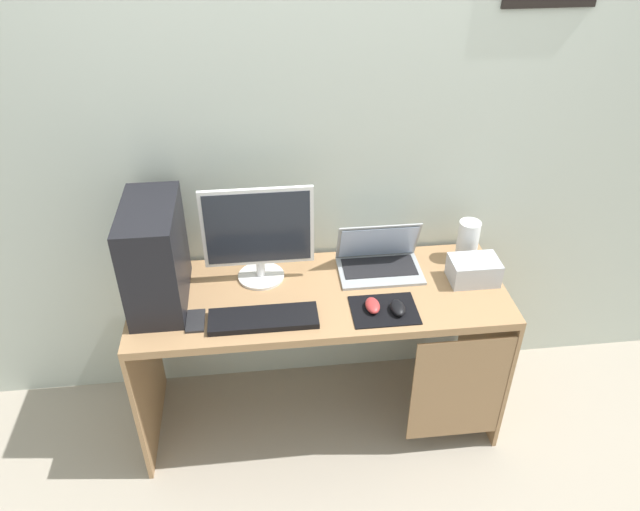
# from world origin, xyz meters

# --- Properties ---
(ground_plane) EXTENTS (8.00, 8.00, 0.00)m
(ground_plane) POSITION_xyz_m (0.00, 0.00, 0.00)
(ground_plane) COLOR #9E9384
(wall_back) EXTENTS (4.00, 0.05, 2.60)m
(wall_back) POSITION_xyz_m (0.00, 0.32, 1.30)
(wall_back) COLOR beige
(wall_back) RESTS_ON ground_plane
(desk) EXTENTS (1.53, 0.57, 0.72)m
(desk) POSITION_xyz_m (0.02, -0.01, 0.58)
(desk) COLOR #A37A51
(desk) RESTS_ON ground_plane
(pc_tower) EXTENTS (0.21, 0.41, 0.42)m
(pc_tower) POSITION_xyz_m (-0.64, 0.02, 0.94)
(pc_tower) COLOR black
(pc_tower) RESTS_ON desk
(monitor) EXTENTS (0.45, 0.19, 0.43)m
(monitor) POSITION_xyz_m (-0.24, 0.12, 0.94)
(monitor) COLOR white
(monitor) RESTS_ON desk
(laptop) EXTENTS (0.35, 0.23, 0.21)m
(laptop) POSITION_xyz_m (0.27, 0.14, 0.77)
(laptop) COLOR #9EA3A8
(laptop) RESTS_ON desk
(speaker) EXTENTS (0.09, 0.09, 0.19)m
(speaker) POSITION_xyz_m (0.67, 0.17, 0.82)
(speaker) COLOR white
(speaker) RESTS_ON desk
(projector) EXTENTS (0.20, 0.14, 0.10)m
(projector) POSITION_xyz_m (0.65, 0.01, 0.78)
(projector) COLOR #B7BCC6
(projector) RESTS_ON desk
(keyboard) EXTENTS (0.42, 0.14, 0.02)m
(keyboard) POSITION_xyz_m (-0.24, -0.16, 0.74)
(keyboard) COLOR black
(keyboard) RESTS_ON desk
(mousepad) EXTENTS (0.26, 0.20, 0.00)m
(mousepad) POSITION_xyz_m (0.24, -0.15, 0.73)
(mousepad) COLOR black
(mousepad) RESTS_ON desk
(mouse_left) EXTENTS (0.06, 0.10, 0.03)m
(mouse_left) POSITION_xyz_m (0.19, -0.14, 0.75)
(mouse_left) COLOR #B23333
(mouse_left) RESTS_ON mousepad
(mouse_right) EXTENTS (0.06, 0.10, 0.03)m
(mouse_right) POSITION_xyz_m (0.29, -0.16, 0.75)
(mouse_right) COLOR black
(mouse_right) RESTS_ON mousepad
(cell_phone) EXTENTS (0.07, 0.13, 0.01)m
(cell_phone) POSITION_xyz_m (-0.50, -0.13, 0.73)
(cell_phone) COLOR #232326
(cell_phone) RESTS_ON desk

